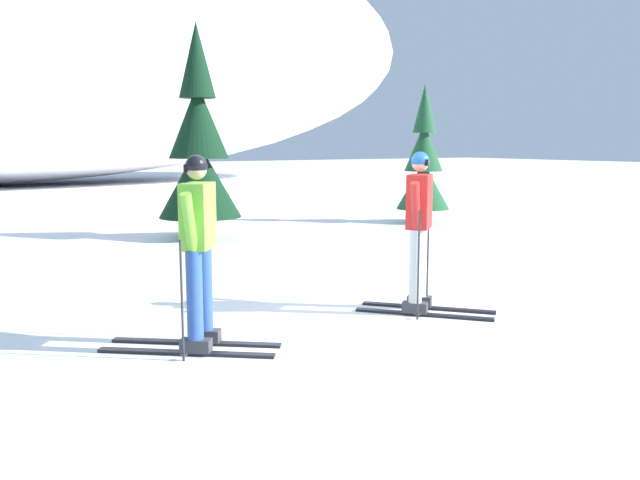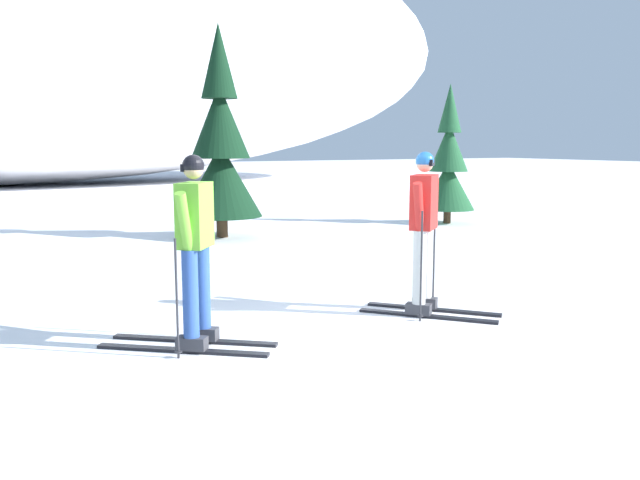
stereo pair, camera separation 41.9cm
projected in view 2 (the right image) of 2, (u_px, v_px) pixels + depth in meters
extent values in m
plane|color=white|center=(310.00, 323.00, 7.30)|extent=(120.00, 120.00, 0.00)
cube|color=black|center=(433.00, 309.00, 7.85)|extent=(1.10, 1.25, 0.03)
cube|color=black|center=(427.00, 316.00, 7.55)|extent=(1.10, 1.25, 0.03)
cube|color=#38383D|center=(425.00, 302.00, 7.88)|extent=(0.29, 0.30, 0.12)
cube|color=#38383D|center=(419.00, 309.00, 7.58)|extent=(0.29, 0.30, 0.12)
cylinder|color=silver|center=(426.00, 263.00, 7.81)|extent=(0.15, 0.15, 0.83)
cylinder|color=silver|center=(419.00, 268.00, 7.51)|extent=(0.15, 0.15, 0.83)
cube|color=red|center=(424.00, 202.00, 7.56)|extent=(0.47, 0.45, 0.61)
cylinder|color=red|center=(429.00, 204.00, 7.80)|extent=(0.27, 0.26, 0.58)
cylinder|color=red|center=(419.00, 208.00, 7.32)|extent=(0.27, 0.26, 0.58)
sphere|color=beige|center=(425.00, 164.00, 7.49)|extent=(0.19, 0.19, 0.19)
sphere|color=#2366B2|center=(425.00, 161.00, 7.49)|extent=(0.21, 0.21, 0.21)
cube|color=black|center=(432.00, 163.00, 7.46)|extent=(0.14, 0.13, 0.07)
cylinder|color=#2D2D33|center=(434.00, 257.00, 7.95)|extent=(0.02, 0.02, 1.22)
cylinder|color=#2D2D33|center=(433.00, 302.00, 8.03)|extent=(0.07, 0.07, 0.01)
cylinder|color=#2D2D33|center=(421.00, 267.00, 7.31)|extent=(0.02, 0.02, 1.22)
cylinder|color=#2D2D33|center=(420.00, 316.00, 7.39)|extent=(0.07, 0.07, 0.01)
cube|color=black|center=(182.00, 350.00, 6.31)|extent=(1.38, 1.12, 0.03)
cube|color=black|center=(194.00, 340.00, 6.62)|extent=(1.38, 1.12, 0.03)
cube|color=#38383D|center=(192.00, 343.00, 6.28)|extent=(0.31, 0.28, 0.12)
cube|color=#38383D|center=(204.00, 334.00, 6.59)|extent=(0.31, 0.28, 0.12)
cylinder|color=#2D519E|center=(190.00, 294.00, 6.21)|extent=(0.15, 0.15, 0.83)
cylinder|color=#2D519E|center=(202.00, 287.00, 6.52)|extent=(0.15, 0.15, 0.83)
cube|color=#75C638|center=(195.00, 215.00, 6.26)|extent=(0.44, 0.47, 0.61)
cylinder|color=#75C638|center=(185.00, 223.00, 6.02)|extent=(0.25, 0.28, 0.58)
cylinder|color=#75C638|center=(204.00, 217.00, 6.52)|extent=(0.25, 0.28, 0.58)
sphere|color=tan|center=(193.00, 169.00, 6.20)|extent=(0.19, 0.19, 0.19)
sphere|color=black|center=(193.00, 166.00, 6.20)|extent=(0.21, 0.21, 0.21)
cube|color=black|center=(185.00, 168.00, 6.22)|extent=(0.12, 0.14, 0.07)
cylinder|color=#2D2D33|center=(177.00, 299.00, 6.05)|extent=(0.02, 0.02, 1.11)
cylinder|color=#2D2D33|center=(178.00, 352.00, 6.12)|extent=(0.07, 0.07, 0.01)
cylinder|color=#2D2D33|center=(203.00, 283.00, 6.71)|extent=(0.02, 0.02, 1.11)
cylinder|color=#2D2D33|center=(204.00, 331.00, 6.79)|extent=(0.07, 0.07, 0.01)
cylinder|color=#47301E|center=(222.00, 223.00, 13.93)|extent=(0.23, 0.23, 0.59)
cone|color=black|center=(221.00, 180.00, 13.81)|extent=(1.68, 1.68, 1.50)
cone|color=black|center=(220.00, 121.00, 13.63)|extent=(1.21, 1.21, 1.50)
cone|color=black|center=(219.00, 60.00, 13.46)|extent=(0.74, 0.74, 1.50)
cylinder|color=#47301E|center=(447.00, 214.00, 16.38)|extent=(0.18, 0.18, 0.45)
cone|color=#1E512D|center=(448.00, 186.00, 16.28)|extent=(1.29, 1.29, 1.16)
cone|color=#1E512D|center=(449.00, 147.00, 16.14)|extent=(0.93, 0.93, 1.16)
cone|color=#1E512D|center=(450.00, 108.00, 16.01)|extent=(0.57, 0.57, 1.16)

